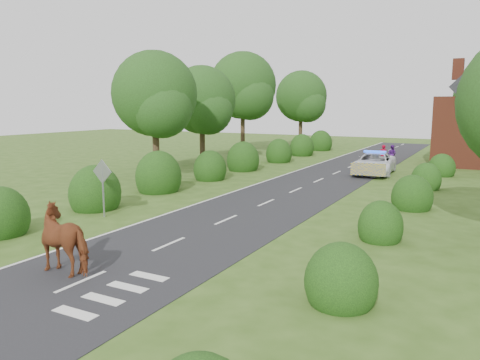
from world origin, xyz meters
The scene contains 14 objects.
ground centered at (0.00, 0.00, 0.00)m, with size 120.00×120.00×0.00m, color #335018.
road centered at (0.00, 15.00, 0.01)m, with size 6.00×70.00×0.02m, color black.
road_markings centered at (-1.60, 12.93, 0.03)m, with size 4.96×70.00×0.01m.
hedgerow_left centered at (-6.51, 11.69, 0.75)m, with size 2.75×50.41×3.00m.
hedgerow_right centered at (6.60, 11.21, 0.55)m, with size 2.10×45.78×2.10m.
tree_left_a centered at (-9.75, 11.86, 5.34)m, with size 5.74×5.60×8.38m.
tree_left_b centered at (-11.25, 19.86, 5.04)m, with size 5.74×5.60×8.07m.
tree_left_c centered at (-12.70, 29.83, 6.53)m, with size 6.97×6.80×10.22m.
tree_left_d centered at (-10.23, 39.85, 5.64)m, with size 6.15×6.00×8.89m.
road_sign centered at (-5.00, 2.00, 1.65)m, with size 1.06×0.08×2.53m.
cow centered at (-1.02, -3.48, 0.83)m, with size 1.24×2.35×1.67m, color brown.
police_van centered at (2.50, 20.68, 0.76)m, with size 2.90×5.66×1.66m.
pedestrian_red centered at (2.09, 25.70, 0.85)m, with size 0.62×0.41×1.70m, color maroon.
pedestrian_purple centered at (2.41, 27.63, 0.78)m, with size 0.76×0.59×1.56m, color #4B1774.
Camera 1 is at (9.68, -12.74, 4.82)m, focal length 35.00 mm.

